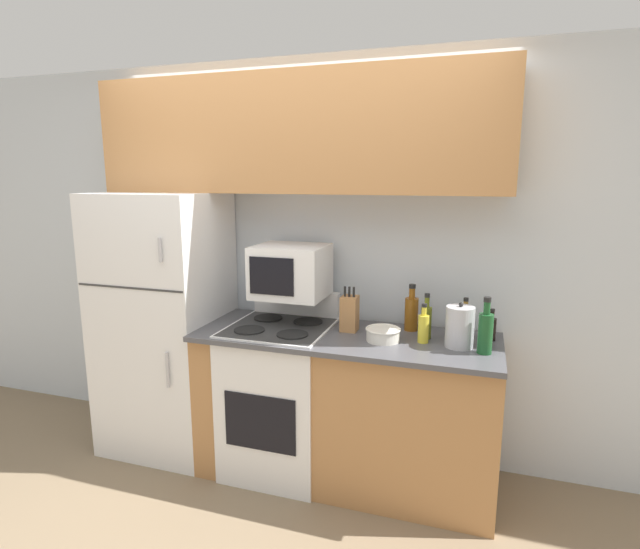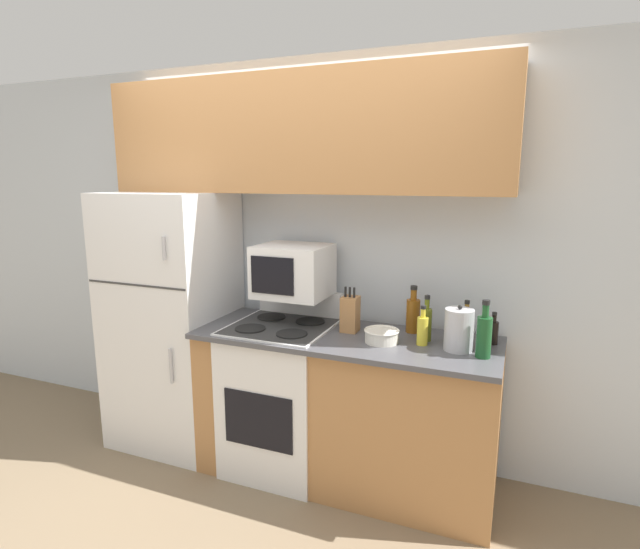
{
  "view_description": "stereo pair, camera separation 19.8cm",
  "coord_description": "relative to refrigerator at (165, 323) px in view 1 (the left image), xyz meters",
  "views": [
    {
      "loc": [
        1.1,
        -2.39,
        1.82
      ],
      "look_at": [
        0.23,
        0.28,
        1.26
      ],
      "focal_mm": 28.0,
      "sensor_mm": 36.0,
      "label": 1
    },
    {
      "loc": [
        1.29,
        -2.33,
        1.82
      ],
      "look_at": [
        0.23,
        0.28,
        1.26
      ],
      "focal_mm": 28.0,
      "sensor_mm": 36.0,
      "label": 2
    }
  ],
  "objects": [
    {
      "name": "bottle_wine_green",
      "position": [
        2.02,
        -0.11,
        0.17
      ],
      "size": [
        0.08,
        0.08,
        0.3
      ],
      "color": "#194C23",
      "rests_on": "lower_cabinets"
    },
    {
      "name": "upper_cabinets",
      "position": [
        0.87,
        0.16,
        1.2
      ],
      "size": [
        2.51,
        0.34,
        0.69
      ],
      "color": "#B27A47",
      "rests_on": "refrigerator"
    },
    {
      "name": "microwave",
      "position": [
        0.87,
        0.08,
        0.39
      ],
      "size": [
        0.43,
        0.38,
        0.32
      ],
      "color": "white",
      "rests_on": "stove"
    },
    {
      "name": "kettle",
      "position": [
        1.89,
        -0.04,
        0.17
      ],
      "size": [
        0.15,
        0.15,
        0.25
      ],
      "color": "#B7B7BC",
      "rests_on": "lower_cabinets"
    },
    {
      "name": "bottle_soy_sauce",
      "position": [
        2.06,
        0.13,
        0.13
      ],
      "size": [
        0.05,
        0.05,
        0.18
      ],
      "color": "black",
      "rests_on": "lower_cabinets"
    },
    {
      "name": "bottle_olive_oil",
      "position": [
        1.7,
        0.05,
        0.16
      ],
      "size": [
        0.06,
        0.06,
        0.26
      ],
      "color": "#5B6619",
      "rests_on": "lower_cabinets"
    },
    {
      "name": "bowl",
      "position": [
        1.48,
        -0.07,
        0.1
      ],
      "size": [
        0.2,
        0.2,
        0.07
      ],
      "color": "silver",
      "rests_on": "lower_cabinets"
    },
    {
      "name": "refrigerator",
      "position": [
        0.0,
        0.0,
        0.0
      ],
      "size": [
        0.76,
        0.67,
        1.72
      ],
      "color": "white",
      "rests_on": "ground_plane"
    },
    {
      "name": "stove",
      "position": [
        0.84,
        -0.03,
        -0.38
      ],
      "size": [
        0.6,
        0.64,
        1.09
      ],
      "color": "white",
      "rests_on": "ground_plane"
    },
    {
      "name": "bottle_cooking_spray",
      "position": [
        1.7,
        -0.03,
        0.14
      ],
      "size": [
        0.06,
        0.06,
        0.22
      ],
      "color": "gold",
      "rests_on": "lower_cabinets"
    },
    {
      "name": "bottle_whiskey",
      "position": [
        1.6,
        0.17,
        0.17
      ],
      "size": [
        0.08,
        0.08,
        0.28
      ],
      "color": "brown",
      "rests_on": "lower_cabinets"
    },
    {
      "name": "knife_block",
      "position": [
        1.26,
        0.05,
        0.16
      ],
      "size": [
        0.1,
        0.1,
        0.27
      ],
      "color": "#B27A47",
      "rests_on": "lower_cabinets"
    },
    {
      "name": "bottle_vinegar",
      "position": [
        1.91,
        0.1,
        0.15
      ],
      "size": [
        0.06,
        0.06,
        0.24
      ],
      "color": "olive",
      "rests_on": "lower_cabinets"
    },
    {
      "name": "lower_cabinets",
      "position": [
        1.25,
        -0.02,
        -0.4
      ],
      "size": [
        1.75,
        0.65,
        0.91
      ],
      "color": "#B27A47",
      "rests_on": "ground_plane"
    },
    {
      "name": "wall_back",
      "position": [
        0.87,
        0.36,
        0.42
      ],
      "size": [
        8.0,
        0.05,
        2.55
      ],
      "color": "silver",
      "rests_on": "ground_plane"
    },
    {
      "name": "ground_plane",
      "position": [
        0.87,
        -0.32,
        -0.86
      ],
      "size": [
        12.0,
        12.0,
        0.0
      ],
      "primitive_type": "plane",
      "color": "#7F6B51"
    }
  ]
}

